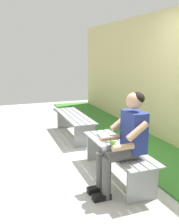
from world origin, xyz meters
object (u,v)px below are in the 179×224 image
object	(u,v)px
bench_near	(117,154)
person_seated	(125,139)
bench_far	(74,120)
apple	(113,142)
book_open	(106,137)

from	to	relation	value
bench_near	person_seated	distance (m)	0.53
bench_far	apple	xyz separation A→B (m)	(-1.93, 0.05, 0.15)
bench_near	bench_far	size ratio (longest dim) A/B	0.99
person_seated	apple	distance (m)	0.48
apple	book_open	xyz separation A→B (m)	(0.32, -0.05, -0.03)
book_open	bench_near	bearing A→B (deg)	-179.44
person_seated	bench_near	bearing A→B (deg)	-14.74
bench_near	bench_far	world-z (taller)	same
bench_far	person_seated	bearing A→B (deg)	177.56
bench_near	apple	world-z (taller)	apple
apple	book_open	bearing A→B (deg)	-9.57
apple	book_open	world-z (taller)	apple
bench_near	book_open	distance (m)	0.40
bench_near	book_open	size ratio (longest dim) A/B	3.87
bench_near	bench_far	bearing A→B (deg)	0.00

